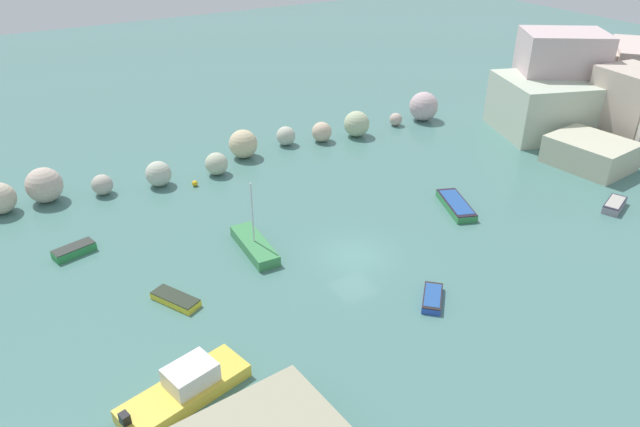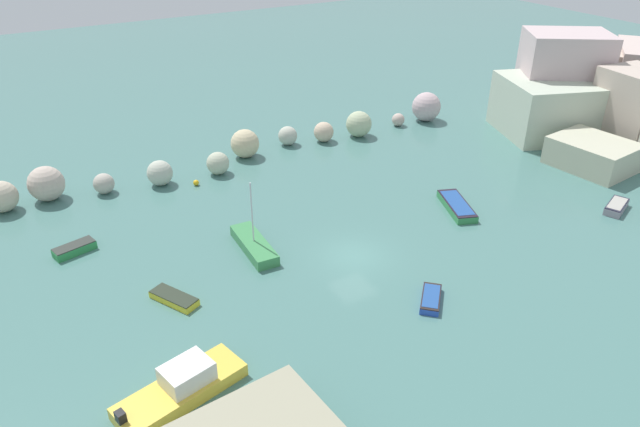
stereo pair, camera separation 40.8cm
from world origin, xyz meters
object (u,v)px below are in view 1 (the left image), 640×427
(channel_buoy, at_px, (195,183))
(moored_boat_6, at_px, (432,298))
(moored_boat_0, at_px, (615,205))
(moored_boat_4, at_px, (456,205))
(moored_boat_2, at_px, (74,250))
(moored_boat_3, at_px, (186,388))
(moored_boat_1, at_px, (254,245))
(moored_boat_5, at_px, (175,299))

(channel_buoy, bearing_deg, moored_boat_6, -72.73)
(moored_boat_0, height_order, moored_boat_4, moored_boat_0)
(moored_boat_2, bearing_deg, moored_boat_3, 83.59)
(channel_buoy, bearing_deg, moored_boat_2, -151.56)
(channel_buoy, distance_m, moored_boat_0, 31.03)
(moored_boat_0, xyz_separation_m, moored_boat_6, (-18.31, -1.76, -0.07))
(moored_boat_0, distance_m, moored_boat_4, 11.38)
(moored_boat_3, relative_size, moored_boat_4, 1.37)
(channel_buoy, xyz_separation_m, moored_boat_1, (0.07, -10.72, 0.14))
(channel_buoy, distance_m, moored_boat_6, 21.52)
(moored_boat_1, bearing_deg, moored_boat_6, 35.30)
(moored_boat_3, height_order, moored_boat_6, moored_boat_3)
(moored_boat_2, xyz_separation_m, moored_boat_4, (24.80, -7.65, 0.00))
(moored_boat_3, height_order, moored_boat_4, moored_boat_3)
(moored_boat_1, relative_size, moored_boat_3, 0.78)
(moored_boat_3, bearing_deg, channel_buoy, 54.81)
(moored_boat_2, bearing_deg, moored_boat_4, 148.50)
(moored_boat_2, relative_size, moored_boat_3, 0.43)
(moored_boat_0, xyz_separation_m, moored_boat_4, (-9.80, 5.78, -0.01))
(moored_boat_1, relative_size, moored_boat_6, 1.93)
(moored_boat_0, distance_m, moored_boat_2, 37.12)
(moored_boat_4, bearing_deg, moored_boat_2, 93.65)
(moored_boat_1, distance_m, moored_boat_3, 12.46)
(moored_boat_1, height_order, moored_boat_4, moored_boat_1)
(moored_boat_0, bearing_deg, moored_boat_6, 163.21)
(moored_boat_3, bearing_deg, moored_boat_0, -11.44)
(channel_buoy, relative_size, moored_boat_5, 0.15)
(moored_boat_4, bearing_deg, moored_boat_5, 111.77)
(channel_buoy, bearing_deg, moored_boat_4, -41.13)
(moored_boat_6, bearing_deg, moored_boat_2, 90.67)
(moored_boat_3, relative_size, moored_boat_6, 2.47)
(moored_boat_5, bearing_deg, moored_boat_6, -147.71)
(moored_boat_2, bearing_deg, moored_boat_5, 101.61)
(moored_boat_5, bearing_deg, moored_boat_2, -1.64)
(channel_buoy, height_order, moored_boat_1, moored_boat_1)
(channel_buoy, xyz_separation_m, moored_boat_2, (-9.91, -5.36, 0.06))
(moored_boat_5, bearing_deg, moored_boat_0, -127.63)
(moored_boat_0, distance_m, moored_boat_6, 18.40)
(moored_boat_2, height_order, moored_boat_4, moored_boat_2)
(moored_boat_1, relative_size, moored_boat_5, 1.62)
(moored_boat_5, distance_m, moored_boat_6, 14.32)
(moored_boat_0, xyz_separation_m, moored_boat_5, (-30.71, 5.42, -0.09))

